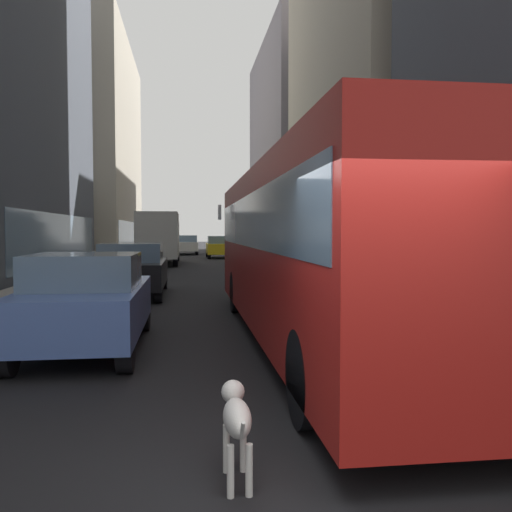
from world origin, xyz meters
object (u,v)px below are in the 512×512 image
Objects in this scene: car_blue_hatchback at (87,301)px; box_truck at (159,236)px; transit_bus at (318,243)px; car_red_coupe at (257,252)px; car_black_suv at (133,269)px; car_white_van at (186,245)px; dalmatian_dog at (236,417)px; car_yellow_taxi at (219,247)px.

box_truck is at bearing 90.00° from car_blue_hatchback.
transit_bus reaches higher than car_red_coupe.
car_black_suv is 0.59× the size of box_truck.
car_white_van reaches higher than dalmatian_dog.
car_black_suv is 0.97× the size of car_white_van.
car_blue_hatchback is (-4.00, -0.25, -0.96)m from transit_bus.
car_black_suv is (-5.60, -13.09, 0.00)m from car_red_coupe.
box_truck is at bearing 99.74° from transit_bus.
car_red_coupe is at bearing -27.65° from box_truck.
car_yellow_taxi is at bearing 86.79° from dalmatian_dog.
car_black_suv is at bearing 90.00° from car_blue_hatchback.
box_truck is (-4.00, 23.29, -0.11)m from transit_bus.
car_blue_hatchback is (0.00, -7.52, -0.00)m from car_black_suv.
car_white_van is at bearing 93.78° from transit_bus.
car_white_van is 4.75× the size of dalmatian_dog.
car_black_suv is at bearing -90.00° from box_truck.
car_yellow_taxi is 0.99× the size of car_blue_hatchback.
dalmatian_dog is at bearing -89.39° from car_white_van.
transit_bus reaches higher than car_yellow_taxi.
car_white_van is 41.54m from dalmatian_dog.
car_blue_hatchback is 0.54× the size of box_truck.
car_red_coupe is at bearing 85.51° from transit_bus.
car_red_coupe is 21.36m from car_blue_hatchback.
car_red_coupe is at bearing 74.80° from car_blue_hatchback.
car_red_coupe is at bearing -75.95° from car_white_van.
transit_bus and box_truck have the same top height.
car_yellow_taxi is at bearing 90.00° from transit_bus.
car_blue_hatchback is 0.89× the size of car_white_van.
car_yellow_taxi and car_red_coupe have the same top height.
transit_bus is 2.85× the size of car_blue_hatchback.
car_black_suv and car_white_van have the same top height.
car_red_coupe and car_blue_hatchback have the same top height.
box_truck reaches higher than dalmatian_dog.
car_yellow_taxi is 9.56m from car_red_coupe.
transit_bus is at bearing -80.26° from box_truck.
car_blue_hatchback is (-5.60, -20.61, -0.00)m from car_red_coupe.
transit_bus is at bearing -94.49° from car_red_coupe.
car_yellow_taxi is at bearing 99.63° from car_red_coupe.
transit_bus is 11.98× the size of dalmatian_dog.
box_truck is at bearing 90.00° from car_black_suv.
box_truck is (-1.60, -13.04, 0.84)m from car_white_van.
transit_bus is 5.70m from dalmatian_dog.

